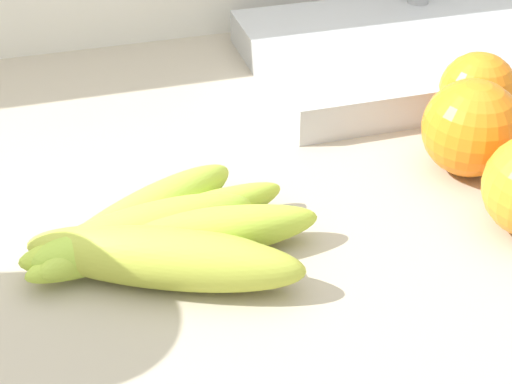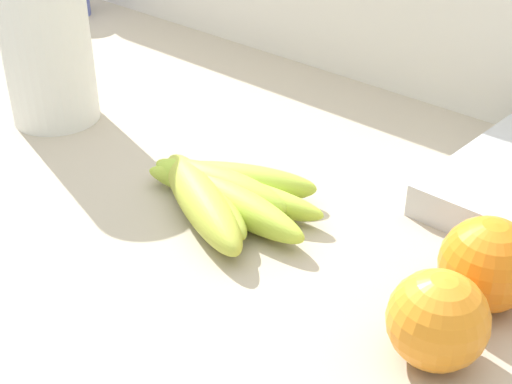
{
  "view_description": "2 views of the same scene",
  "coord_description": "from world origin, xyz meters",
  "px_view_note": "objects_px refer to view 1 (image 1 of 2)",
  "views": [
    {
      "loc": [
        -0.05,
        -0.45,
        1.25
      ],
      "look_at": [
        0.08,
        -0.0,
        0.92
      ],
      "focal_mm": 54.47,
      "sensor_mm": 36.0,
      "label": 1
    },
    {
      "loc": [
        0.46,
        -0.45,
        1.29
      ],
      "look_at": [
        0.04,
        0.0,
        0.91
      ],
      "focal_mm": 50.02,
      "sensor_mm": 36.0,
      "label": 2
    }
  ],
  "objects_px": {
    "banana_bunch": "(158,239)",
    "sink_basin": "(450,43)",
    "orange_back_left": "(471,128)",
    "orange_far_right": "(477,90)"
  },
  "relations": [
    {
      "from": "banana_bunch",
      "to": "sink_basin",
      "type": "relative_size",
      "value": 0.51
    },
    {
      "from": "banana_bunch",
      "to": "orange_back_left",
      "type": "distance_m",
      "value": 0.28
    },
    {
      "from": "banana_bunch",
      "to": "orange_far_right",
      "type": "relative_size",
      "value": 3.11
    },
    {
      "from": "banana_bunch",
      "to": "orange_back_left",
      "type": "relative_size",
      "value": 2.66
    },
    {
      "from": "banana_bunch",
      "to": "sink_basin",
      "type": "bearing_deg",
      "value": 34.06
    },
    {
      "from": "orange_back_left",
      "to": "sink_basin",
      "type": "height_order",
      "value": "sink_basin"
    },
    {
      "from": "banana_bunch",
      "to": "sink_basin",
      "type": "height_order",
      "value": "sink_basin"
    },
    {
      "from": "banana_bunch",
      "to": "orange_back_left",
      "type": "height_order",
      "value": "orange_back_left"
    },
    {
      "from": "banana_bunch",
      "to": "sink_basin",
      "type": "xyz_separation_m",
      "value": [
        0.36,
        0.24,
        0.0
      ]
    },
    {
      "from": "orange_back_left",
      "to": "orange_far_right",
      "type": "height_order",
      "value": "orange_back_left"
    }
  ]
}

